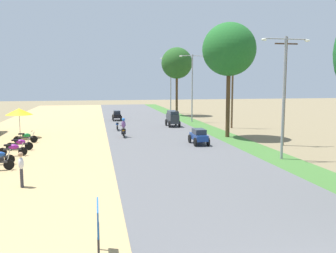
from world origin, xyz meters
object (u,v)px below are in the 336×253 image
car_sedan_blue (199,136)px  car_van_charcoal (173,118)px  streetlamp_far (171,81)px  motorbike_ahead_third (117,125)px  parked_motorbike_seventh (26,137)px  street_signboard (98,221)px  utility_pole_far (233,83)px  pedestrian_on_shoulder (21,168)px  motorbike_ahead_second (123,128)px  parked_motorbike_fifth (13,148)px  median_tree_second (229,50)px  streetlamp_near (284,89)px  median_tree_third (177,63)px  vendor_umbrella (19,112)px  parked_motorbike_sixth (20,143)px  streetlamp_mid (192,83)px  car_sedan_black (117,115)px  utility_pole_near (284,90)px

car_sedan_blue → car_van_charcoal: bearing=88.2°
streetlamp_far → motorbike_ahead_third: 21.22m
parked_motorbike_seventh → car_sedan_blue: 13.46m
street_signboard → utility_pole_far: size_ratio=0.17×
parked_motorbike_seventh → pedestrian_on_shoulder: pedestrian_on_shoulder is taller
pedestrian_on_shoulder → motorbike_ahead_third: (5.36, 18.59, -0.39)m
car_van_charcoal → motorbike_ahead_second: size_ratio=1.34×
parked_motorbike_fifth → median_tree_second: size_ratio=0.19×
streetlamp_near → car_sedan_blue: 7.82m
median_tree_second → median_tree_third: size_ratio=1.02×
vendor_umbrella → car_van_charcoal: vendor_umbrella is taller
parked_motorbike_fifth → vendor_umbrella: (-1.09, 7.90, 1.75)m
streetlamp_far → parked_motorbike_sixth: bearing=-120.6°
median_tree_second → streetlamp_mid: (0.10, 12.22, -2.86)m
parked_motorbike_fifth → car_sedan_blue: car_sedan_blue is taller
median_tree_second → motorbike_ahead_third: size_ratio=5.38×
median_tree_second → motorbike_ahead_third: 12.99m
streetlamp_far → car_sedan_blue: size_ratio=3.74×
utility_pole_far → motorbike_ahead_third: size_ratio=5.02×
median_tree_second → streetlamp_far: bearing=89.8°
median_tree_second → car_sedan_blue: 8.27m
vendor_umbrella → streetlamp_far: 28.20m
median_tree_second → streetlamp_far: (0.10, 24.78, -2.59)m
car_sedan_blue → motorbike_ahead_second: (-5.33, 4.82, 0.11)m
parked_motorbike_seventh → streetlamp_far: bearing=56.0°
parked_motorbike_fifth → parked_motorbike_seventh: same height
parked_motorbike_seventh → car_sedan_black: bearing=62.5°
streetlamp_far → utility_pole_far: (2.65, -18.69, -0.19)m
utility_pole_near → streetlamp_mid: bearing=99.0°
car_van_charcoal → motorbike_ahead_third: size_ratio=1.34×
motorbike_ahead_third → streetlamp_far: bearing=63.7°
vendor_umbrella → car_van_charcoal: size_ratio=1.05×
car_sedan_blue → utility_pole_far: bearing=56.2°
median_tree_third → streetlamp_near: (-0.06, -30.01, -3.01)m
median_tree_third → utility_pole_far: bearing=-80.0°
parked_motorbike_sixth → streetlamp_mid: streetlamp_mid is taller
motorbike_ahead_second → parked_motorbike_seventh: bearing=-169.4°
vendor_umbrella → street_signboard: bearing=-74.3°
street_signboard → car_van_charcoal: 28.97m
streetlamp_mid → utility_pole_near: utility_pole_near is taller
parked_motorbike_seventh → streetlamp_mid: 20.97m
parked_motorbike_sixth → streetlamp_mid: 22.80m
streetlamp_mid → median_tree_third: bearing=89.6°
median_tree_third → streetlamp_far: (-0.06, 3.94, -2.48)m
utility_pole_near → utility_pole_far: (0.01, 10.58, 0.48)m
pedestrian_on_shoulder → car_sedan_black: pedestrian_on_shoulder is taller
utility_pole_far → car_van_charcoal: utility_pole_far is taller
pedestrian_on_shoulder → motorbike_ahead_second: (5.63, 14.00, -0.11)m
streetlamp_near → median_tree_second: bearing=90.6°
median_tree_third → streetlamp_mid: size_ratio=1.20×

